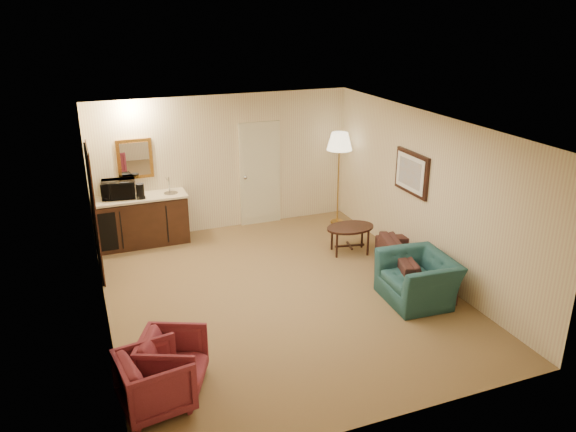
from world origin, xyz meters
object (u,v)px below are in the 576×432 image
wetbar_cabinet (142,220)px  sofa (413,258)px  floor_lamp (338,179)px  coffee_table (350,239)px  teal_armchair (418,272)px  microwave (118,187)px  waste_bin (182,232)px  rose_chair_near (155,378)px  coffee_maker (140,191)px  rose_chair_far (173,359)px

wetbar_cabinet → sofa: wetbar_cabinet is taller
sofa → floor_lamp: 2.76m
wetbar_cabinet → coffee_table: wetbar_cabinet is taller
teal_armchair → microwave: bearing=-130.5°
floor_lamp → waste_bin: bearing=175.4°
rose_chair_near → floor_lamp: size_ratio=0.40×
waste_bin → microwave: microwave is taller
coffee_table → coffee_maker: coffee_maker is taller
teal_armchair → coffee_maker: coffee_maker is taller
waste_bin → coffee_maker: (-0.69, -0.05, 0.90)m
sofa → waste_bin: sofa is taller
sofa → microwave: bearing=68.7°
wetbar_cabinet → teal_armchair: 5.03m
rose_chair_near → rose_chair_far: size_ratio=1.03×
waste_bin → rose_chair_near: bearing=-104.6°
wetbar_cabinet → waste_bin: size_ratio=5.32×
wetbar_cabinet → rose_chair_far: size_ratio=2.28×
rose_chair_near → floor_lamp: 6.10m
rose_chair_near → waste_bin: (1.19, 4.56, -0.22)m
teal_armchair → microwave: 5.36m
sofa → rose_chair_near: (-4.30, -1.60, -0.00)m
wetbar_cabinet → sofa: bearing=-38.5°
sofa → microwave: microwave is taller
sofa → microwave: (-4.15, 3.09, 0.74)m
rose_chair_near → microwave: size_ratio=1.30×
sofa → rose_chair_far: sofa is taller
floor_lamp → rose_chair_near: bearing=-134.8°
waste_bin → floor_lamp: bearing=-4.6°
coffee_table → microwave: size_ratio=1.51×
rose_chair_far → coffee_table: size_ratio=0.83×
waste_bin → coffee_maker: coffee_maker is taller
coffee_maker → coffee_table: bearing=-27.8°
sofa → waste_bin: (-3.11, 2.95, -0.22)m
teal_armchair → rose_chair_near: teal_armchair is taller
wetbar_cabinet → teal_armchair: (3.49, -3.62, 0.00)m
wetbar_cabinet → rose_chair_near: wetbar_cabinet is taller
waste_bin → microwave: bearing=172.8°
teal_armchair → waste_bin: bearing=-138.5°
wetbar_cabinet → floor_lamp: (3.79, -0.32, 0.47)m
floor_lamp → microwave: floor_lamp is taller
waste_bin → sofa: bearing=-43.5°
wetbar_cabinet → sofa: 4.86m
rose_chair_near → coffee_table: rose_chair_near is taller
teal_armchair → waste_bin: 4.53m
teal_armchair → microwave: size_ratio=1.86×
teal_armchair → microwave: (-3.84, 3.68, 0.65)m
wetbar_cabinet → teal_armchair: teal_armchair is taller
teal_armchair → coffee_table: (-0.14, 1.90, -0.22)m
wetbar_cabinet → waste_bin: bearing=-5.8°
teal_armchair → floor_lamp: floor_lamp is taller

